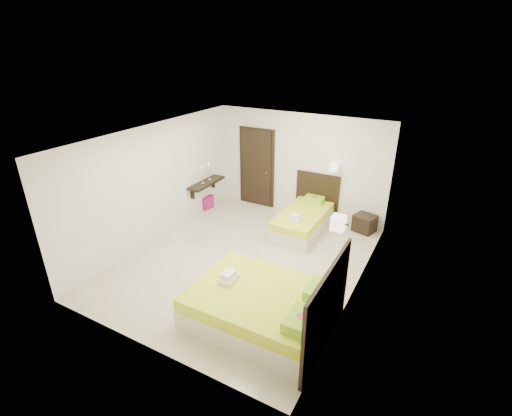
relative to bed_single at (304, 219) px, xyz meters
The scene contains 7 objects.
floor 1.98m from the bed_single, 105.94° to the right, with size 5.50×5.50×0.00m, color beige.
bed_single is the anchor object (origin of this frame).
bed_double 3.40m from the bed_single, 78.21° to the right, with size 2.20×1.87×1.82m.
nightstand 1.44m from the bed_single, 25.26° to the left, with size 0.47×0.41×0.41m, color black.
ottoman 2.85m from the bed_single, behind, with size 0.35×0.35×0.35m, color #891250.
door 2.07m from the bed_single, 155.05° to the left, with size 1.02×0.15×2.14m.
console_shelf 2.69m from the bed_single, behind, with size 0.35×1.20×0.78m.
Camera 1 is at (3.36, -5.64, 4.17)m, focal length 26.00 mm.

